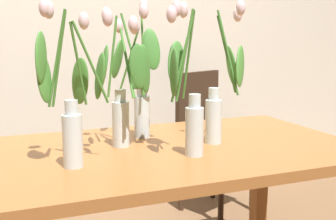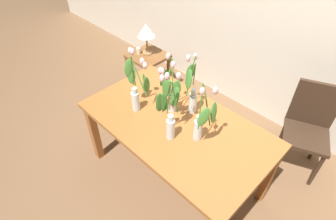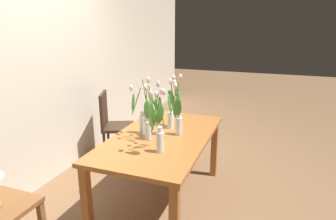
% 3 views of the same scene
% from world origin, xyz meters
% --- Properties ---
extents(ground_plane, '(18.00, 18.00, 0.00)m').
position_xyz_m(ground_plane, '(0.00, 0.00, 0.00)').
color(ground_plane, brown).
extents(room_wall_rear, '(9.00, 0.10, 2.70)m').
position_xyz_m(room_wall_rear, '(0.00, 1.46, 1.35)').
color(room_wall_rear, beige).
rests_on(room_wall_rear, ground).
extents(dining_table, '(1.60, 0.90, 0.74)m').
position_xyz_m(dining_table, '(0.00, 0.00, 0.65)').
color(dining_table, '#A3602D').
rests_on(dining_table, ground).
extents(tulip_vase_0, '(0.15, 0.17, 0.57)m').
position_xyz_m(tulip_vase_0, '(0.05, -0.14, 0.95)').
color(tulip_vase_0, silver).
rests_on(tulip_vase_0, dining_table).
extents(tulip_vase_1, '(0.19, 0.22, 0.58)m').
position_xyz_m(tulip_vase_1, '(-0.01, 0.20, 0.93)').
color(tulip_vase_1, silver).
rests_on(tulip_vase_1, dining_table).
extents(tulip_vase_2, '(0.16, 0.19, 0.57)m').
position_xyz_m(tulip_vase_2, '(0.27, -0.02, 0.92)').
color(tulip_vase_2, silver).
rests_on(tulip_vase_2, dining_table).
extents(tulip_vase_3, '(0.27, 0.16, 0.56)m').
position_xyz_m(tulip_vase_3, '(-0.36, -0.10, 0.97)').
color(tulip_vase_3, silver).
rests_on(tulip_vase_3, dining_table).
extents(tulip_vase_4, '(0.22, 0.19, 0.56)m').
position_xyz_m(tulip_vase_4, '(-0.12, 0.05, 0.97)').
color(tulip_vase_4, silver).
rests_on(tulip_vase_4, dining_table).
extents(dining_chair, '(0.52, 0.52, 0.93)m').
position_xyz_m(dining_chair, '(0.75, 1.02, 0.52)').
color(dining_chair, '#382619').
rests_on(dining_chair, ground).
extents(side_table, '(0.44, 0.44, 0.55)m').
position_xyz_m(side_table, '(-1.23, 0.78, 0.43)').
color(side_table, brown).
rests_on(side_table, ground).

